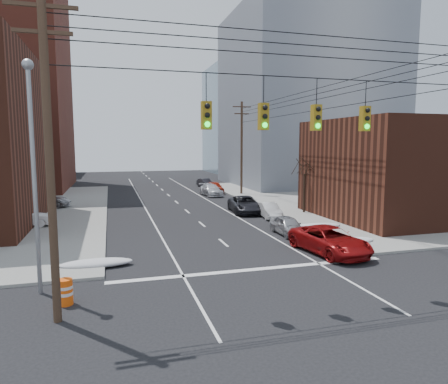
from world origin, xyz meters
TOP-DOWN VIEW (x-y plane):
  - ground at (0.00, 0.00)m, footprint 160.00×160.00m
  - sidewalk_ne at (27.00, 27.00)m, footprint 40.00×40.00m
  - building_brick_far at (-26.00, 74.00)m, footprint 22.00×18.00m
  - building_office at (22.00, 44.00)m, footprint 22.00×20.00m
  - building_glass at (24.00, 70.00)m, footprint 20.00×18.00m
  - building_storefront at (18.00, 16.00)m, footprint 16.00×12.00m
  - utility_pole_left at (-8.50, 3.00)m, footprint 2.20×0.28m
  - utility_pole_far at (8.50, 34.00)m, footprint 2.20×0.28m
  - traffic_signals at (0.10, 2.97)m, footprint 17.00×0.42m
  - street_light at (-9.50, 6.00)m, footprint 0.44×0.44m
  - bare_tree at (9.59, 20.00)m, footprint 2.09×2.20m
  - snow_nw at (-7.40, 9.00)m, footprint 3.50×1.08m
  - snow_ne at (7.40, 9.50)m, footprint 3.00×1.08m
  - snow_east_far at (7.40, 14.00)m, footprint 4.00×1.08m
  - red_pickup at (5.06, 8.11)m, footprint 3.10×5.59m
  - parked_car_a at (4.80, 13.00)m, footprint 1.47×3.65m
  - parked_car_b at (5.99, 19.13)m, footprint 1.65×3.81m
  - parked_car_c at (4.85, 22.01)m, footprint 2.96×5.46m
  - parked_car_d at (4.80, 34.19)m, footprint 2.22×4.73m
  - parked_car_e at (5.87, 36.65)m, footprint 1.67×4.13m
  - parked_car_f at (6.22, 43.38)m, footprint 1.79×3.87m
  - lot_car_a at (-12.59, 19.90)m, footprint 3.80×1.41m
  - lot_car_b at (-12.63, 28.99)m, footprint 4.79×2.37m
  - construction_barrel at (-8.39, 4.48)m, footprint 0.75×0.75m

SIDE VIEW (x-z plane):
  - ground at x=0.00m, z-range 0.00..0.00m
  - sidewalk_ne at x=27.00m, z-range 0.00..0.15m
  - snow_nw at x=-7.40m, z-range 0.00..0.42m
  - snow_ne at x=7.40m, z-range 0.00..0.42m
  - snow_east_far at x=7.40m, z-range 0.00..0.42m
  - construction_barrel at x=-8.39m, z-range 0.01..1.01m
  - parked_car_b at x=5.99m, z-range 0.00..1.22m
  - parked_car_f at x=6.22m, z-range 0.00..1.23m
  - parked_car_a at x=4.80m, z-range 0.00..1.24m
  - parked_car_d at x=4.80m, z-range 0.00..1.33m
  - parked_car_e at x=5.87m, z-range 0.00..1.41m
  - parked_car_c at x=4.85m, z-range 0.00..1.45m
  - red_pickup at x=5.06m, z-range 0.00..1.48m
  - lot_car_a at x=-12.59m, z-range 0.15..1.39m
  - lot_car_b at x=-12.63m, z-range 0.15..1.46m
  - bare_tree at x=9.59m, z-range -0.15..4.79m
  - building_storefront at x=18.00m, z-range 0.00..8.00m
  - street_light at x=-9.50m, z-range 0.88..10.20m
  - utility_pole_left at x=-8.50m, z-range 0.28..11.28m
  - utility_pole_far at x=8.50m, z-range 0.28..11.28m
  - building_brick_far at x=-26.00m, z-range 0.00..12.00m
  - traffic_signals at x=0.10m, z-range 6.16..8.18m
  - building_glass at x=24.00m, z-range 0.00..22.00m
  - building_office at x=22.00m, z-range 0.00..25.00m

